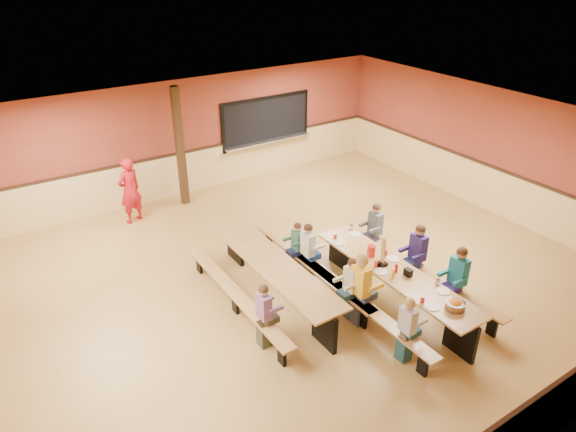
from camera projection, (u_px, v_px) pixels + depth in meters
ground at (284, 282)px, 10.08m from camera, size 12.00×12.00×0.00m
room_envelope at (284, 252)px, 9.76m from camera, size 12.04×10.04×3.02m
kitchen_pass_through at (266, 123)px, 14.34m from camera, size 2.78×0.28×1.38m
structural_post at (180, 147)px, 12.56m from camera, size 0.18×0.18×3.00m
cafeteria_table_main at (394, 280)px, 9.22m from camera, size 1.91×3.70×0.74m
cafeteria_table_second at (274, 274)px, 9.42m from camera, size 1.91×3.70×0.74m
seated_child_white_left at (406, 330)px, 7.95m from camera, size 0.34×0.28×1.15m
seated_adult_yellow at (360, 289)px, 8.73m from camera, size 0.44×0.36×1.35m
seated_child_grey_left at (308, 253)px, 9.91m from camera, size 0.37×0.30×1.21m
seated_child_teal_right at (457, 280)px, 9.04m from camera, size 0.41×0.33×1.28m
seated_child_navy_right at (417, 255)px, 9.75m from camera, size 0.41×0.33×1.29m
seated_child_char_right at (375, 231)px, 10.65m from camera, size 0.38×0.31×1.23m
seated_child_purple_sec at (264, 316)px, 8.23m from camera, size 0.35×0.28×1.17m
seated_child_green_sec at (297, 249)px, 10.14m from camera, size 0.32×0.26×1.11m
seated_child_tan_sec at (351, 288)px, 8.90m from camera, size 0.35×0.29×1.17m
standing_woman at (130, 190)px, 11.99m from camera, size 0.68×0.56×1.61m
punch_pitcher at (371, 251)px, 9.50m from camera, size 0.16×0.16×0.22m
chip_bowl at (455, 304)px, 8.13m from camera, size 0.32×0.32×0.15m
napkin_dispenser at (408, 272)px, 8.95m from camera, size 0.10×0.14×0.13m
condiment_mustard at (393, 273)px, 8.89m from camera, size 0.06×0.06×0.17m
condiment_ketchup at (396, 268)px, 9.03m from camera, size 0.06×0.06×0.17m
table_paddle at (382, 259)px, 9.21m from camera, size 0.16×0.16×0.56m
place_settings at (395, 268)px, 9.10m from camera, size 0.65×3.30×0.11m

